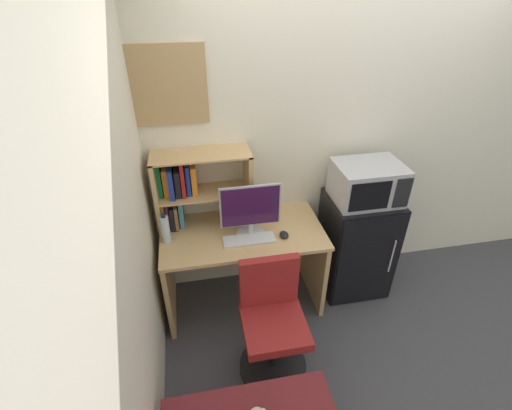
{
  "coord_description": "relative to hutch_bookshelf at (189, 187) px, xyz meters",
  "views": [
    {
      "loc": [
        -1.25,
        -2.56,
        2.45
      ],
      "look_at": [
        -0.83,
        -0.36,
        1.01
      ],
      "focal_mm": 25.72,
      "sensor_mm": 36.0,
      "label": 1
    }
  ],
  "objects": [
    {
      "name": "wall_back",
      "position": [
        1.69,
        0.15,
        0.23
      ],
      "size": [
        6.4,
        0.04,
        2.6
      ],
      "primitive_type": "cube",
      "color": "silver",
      "rests_on": "ground_plane"
    },
    {
      "name": "wall_left",
      "position": [
        -0.33,
        -1.47,
        0.23
      ],
      "size": [
        0.04,
        4.4,
        2.6
      ],
      "primitive_type": "cube",
      "color": "silver",
      "rests_on": "ground_plane"
    },
    {
      "name": "desk",
      "position": [
        0.37,
        -0.2,
        -0.55
      ],
      "size": [
        1.25,
        0.65,
        0.76
      ],
      "color": "tan",
      "rests_on": "ground_plane"
    },
    {
      "name": "hutch_bookshelf",
      "position": [
        0.0,
        0.0,
        0.0
      ],
      "size": [
        0.72,
        0.28,
        0.59
      ],
      "color": "tan",
      "rests_on": "desk"
    },
    {
      "name": "monitor",
      "position": [
        0.42,
        -0.25,
        -0.1
      ],
      "size": [
        0.45,
        0.21,
        0.42
      ],
      "color": "#B7B7BC",
      "rests_on": "desk"
    },
    {
      "name": "keyboard",
      "position": [
        0.4,
        -0.32,
        -0.31
      ],
      "size": [
        0.38,
        0.13,
        0.02
      ],
      "primitive_type": "cube",
      "color": "silver",
      "rests_on": "desk"
    },
    {
      "name": "computer_mouse",
      "position": [
        0.66,
        -0.32,
        -0.3
      ],
      "size": [
        0.07,
        0.09,
        0.04
      ],
      "primitive_type": "ellipsoid",
      "color": "black",
      "rests_on": "desk"
    },
    {
      "name": "water_bottle",
      "position": [
        -0.2,
        -0.21,
        -0.21
      ],
      "size": [
        0.06,
        0.06,
        0.24
      ],
      "color": "silver",
      "rests_on": "desk"
    },
    {
      "name": "mini_fridge",
      "position": [
        1.36,
        -0.17,
        -0.62
      ],
      "size": [
        0.55,
        0.5,
        0.91
      ],
      "color": "black",
      "rests_on": "ground_plane"
    },
    {
      "name": "microwave",
      "position": [
        1.36,
        -0.17,
        -0.01
      ],
      "size": [
        0.51,
        0.4,
        0.3
      ],
      "color": "#ADADB2",
      "rests_on": "mini_fridge"
    },
    {
      "name": "desk_chair",
      "position": [
        0.47,
        -0.82,
        -0.69
      ],
      "size": [
        0.48,
        0.48,
        0.88
      ],
      "color": "black",
      "rests_on": "ground_plane"
    },
    {
      "name": "wall_corkboard",
      "position": [
        -0.12,
        0.11,
        0.72
      ],
      "size": [
        0.64,
        0.02,
        0.53
      ],
      "primitive_type": "cube",
      "color": "tan"
    }
  ]
}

